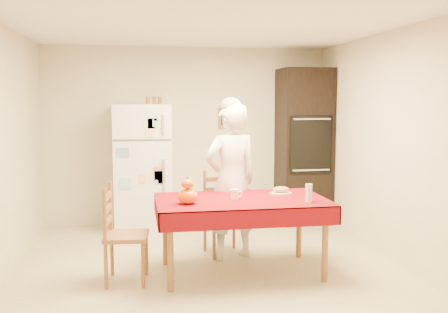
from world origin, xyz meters
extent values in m
plane|color=tan|center=(0.00, 0.00, 0.00)|extent=(4.50, 4.50, 0.00)
cube|color=beige|center=(0.00, 2.25, 1.25)|extent=(4.00, 0.02, 2.50)
cube|color=beige|center=(0.00, -2.25, 1.25)|extent=(4.00, 0.02, 2.50)
cube|color=beige|center=(2.00, 0.00, 1.25)|extent=(0.02, 4.50, 2.50)
cube|color=white|center=(0.00, 0.00, 2.50)|extent=(4.00, 4.50, 0.02)
cube|color=brown|center=(0.55, 2.23, 1.50)|extent=(0.22, 0.02, 0.30)
cube|color=white|center=(-0.65, 1.88, 0.85)|extent=(0.75, 0.70, 1.70)
cube|color=silver|center=(-0.39, 1.51, 1.45)|extent=(0.03, 0.03, 0.25)
cube|color=silver|center=(-0.39, 1.51, 0.70)|extent=(0.03, 0.03, 0.60)
cube|color=black|center=(1.63, 1.93, 1.10)|extent=(0.70, 0.60, 2.20)
cube|color=black|center=(1.63, 1.62, 1.15)|extent=(0.59, 0.02, 0.80)
cylinder|color=brown|center=(-0.44, -0.45, 0.35)|extent=(0.06, 0.06, 0.71)
cylinder|color=brown|center=(-0.44, 0.33, 0.35)|extent=(0.06, 0.06, 0.71)
cylinder|color=brown|center=(1.04, -0.45, 0.35)|extent=(0.06, 0.06, 0.71)
cylinder|color=brown|center=(1.04, 0.33, 0.35)|extent=(0.06, 0.06, 0.71)
cube|color=brown|center=(0.30, -0.06, 0.73)|extent=(1.60, 0.90, 0.04)
cube|color=#58050D|center=(0.30, -0.06, 0.76)|extent=(1.70, 1.00, 0.01)
cylinder|color=brown|center=(0.09, 0.40, 0.21)|extent=(0.04, 0.04, 0.43)
cylinder|color=brown|center=(0.04, 0.74, 0.21)|extent=(0.04, 0.04, 0.43)
cylinder|color=brown|center=(0.45, 0.46, 0.21)|extent=(0.04, 0.04, 0.43)
cylinder|color=brown|center=(0.39, 0.80, 0.21)|extent=(0.04, 0.04, 0.43)
cube|color=brown|center=(0.24, 0.60, 0.45)|extent=(0.48, 0.46, 0.04)
cube|color=brown|center=(0.22, 0.77, 0.70)|extent=(0.36, 0.09, 0.50)
cylinder|color=brown|center=(-0.69, -0.32, 0.21)|extent=(0.04, 0.04, 0.43)
cylinder|color=brown|center=(-1.02, -0.28, 0.21)|extent=(0.04, 0.04, 0.43)
cylinder|color=brown|center=(-0.65, 0.04, 0.21)|extent=(0.04, 0.04, 0.43)
cylinder|color=brown|center=(-0.99, 0.07, 0.21)|extent=(0.04, 0.04, 0.43)
cube|color=brown|center=(-0.84, -0.12, 0.45)|extent=(0.44, 0.46, 0.04)
cube|color=brown|center=(-1.00, -0.10, 0.70)|extent=(0.07, 0.36, 0.50)
imported|color=white|center=(0.29, 0.46, 0.86)|extent=(0.71, 0.56, 1.72)
cylinder|color=white|center=(0.23, -0.06, 0.81)|extent=(0.08, 0.08, 0.10)
ellipsoid|color=#DF4D05|center=(-0.25, -0.21, 0.83)|extent=(0.20, 0.20, 0.15)
ellipsoid|color=#C93D04|center=(-0.25, -0.21, 0.95)|extent=(0.12, 0.12, 0.09)
cylinder|color=white|center=(0.91, -0.32, 0.85)|extent=(0.07, 0.07, 0.18)
cylinder|color=white|center=(0.76, 0.13, 0.77)|extent=(0.24, 0.24, 0.02)
ellipsoid|color=#A98253|center=(0.76, 0.13, 0.81)|extent=(0.18, 0.10, 0.06)
cylinder|color=#93541A|center=(-0.57, 1.93, 1.75)|extent=(0.05, 0.05, 0.10)
cylinder|color=#944F1A|center=(-0.48, 1.93, 1.75)|extent=(0.05, 0.05, 0.10)
cylinder|color=brown|center=(-0.41, 1.93, 1.75)|extent=(0.05, 0.05, 0.10)
camera|label=1|loc=(-0.72, -4.87, 1.72)|focal=40.00mm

